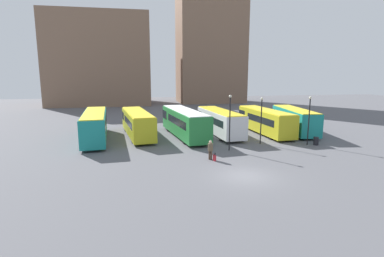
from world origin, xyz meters
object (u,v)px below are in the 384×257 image
Objects in this scene: bus_3 at (219,121)px; bus_0 at (95,125)px; suitcase at (215,158)px; lamp_post_0 at (309,116)px; lamp_post_1 at (230,118)px; lamp_post_2 at (261,116)px; bus_4 at (265,120)px; traveler at (210,148)px; bus_1 at (137,123)px; bus_5 at (294,119)px; trash_bin at (316,141)px; bus_2 at (184,122)px.

bus_0 is at bearing 86.84° from bus_3.
suitcase is 12.23m from lamp_post_0.
lamp_post_1 is 4.57m from lamp_post_2.
bus_4 reaches higher than traveler.
bus_5 is at bearing -101.12° from bus_1.
bus_3 is (10.02, -0.95, 0.01)m from bus_1.
trash_bin is at bearing -121.92° from bus_1.
trash_bin is (-1.44, -7.14, -1.23)m from bus_5.
bus_2 is 14.41m from bus_5.
lamp_post_2 is 5.89× the size of trash_bin.
lamp_post_1 is (-11.17, -7.60, 1.56)m from bus_5.
suitcase is (6.39, -12.11, -1.38)m from bus_1.
bus_0 is 18.60m from lamp_post_2.
bus_4 is (10.38, 0.06, -0.12)m from bus_2.
bus_1 is 14.00× the size of trash_bin.
bus_5 is 17.27m from traveler.
suitcase is at bearing 177.96° from bus_2.
bus_4 is at bearing -101.75° from bus_1.
bus_5 is at bearing -54.55° from traveler.
lamp_post_1 is (-1.27, -7.95, 1.57)m from bus_3.
bus_5 is at bearing 38.56° from lamp_post_2.
trash_bin reaches higher than suitcase.
bus_5 is (24.70, -0.13, -0.07)m from bus_0.
bus_2 is 1.16× the size of bus_5.
bus_3 is 0.98× the size of bus_4.
lamp_post_0 is at bearing -168.16° from bus_4.
bus_0 is 14.85× the size of trash_bin.
bus_0 is 4.91m from bus_1.
bus_2 reaches higher than suitcase.
bus_2 is at bearing 3.14° from suitcase.
bus_2 reaches higher than bus_5.
suitcase is at bearing 136.80° from bus_4.
lamp_post_0 is 1.03× the size of lamp_post_2.
bus_0 reaches higher than bus_5.
bus_1 is 19.97m from bus_5.
lamp_post_1 reaches higher than lamp_post_0.
lamp_post_1 is 10.14m from trash_bin.
lamp_post_2 is at bearing 164.95° from trash_bin.
suitcase is at bearing -126.29° from lamp_post_1.
bus_1 is at bearing 80.60° from bus_3.
bus_1 is at bearing 83.54° from bus_4.
lamp_post_0 is (11.51, 3.47, 2.04)m from traveler.
bus_5 is 2.18× the size of lamp_post_2.
bus_0 is 7.40× the size of traveler.
lamp_post_1 is (3.24, -7.63, 1.46)m from bus_2.
lamp_post_1 reaches higher than lamp_post_2.
bus_4 is 4.03m from bus_5.
bus_0 is 14.79m from bus_3.
lamp_post_2 is at bearing -52.78° from suitcase.
bus_0 is at bearing 44.58° from traveler.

